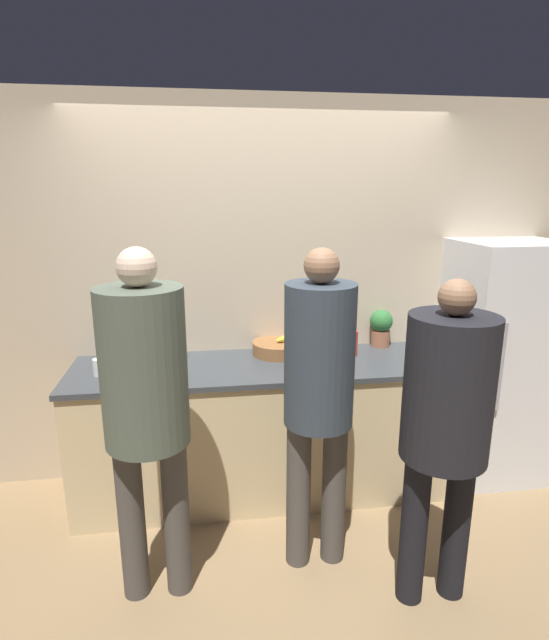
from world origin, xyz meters
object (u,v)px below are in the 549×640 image
person_center (319,384)px  person_right (446,414)px  fruit_bowl (278,348)px  bottle_dark (306,358)px  utensil_crock (176,349)px  bottle_red (352,342)px  cup_white (99,367)px  person_left (146,395)px  potted_plant (381,326)px  refrigerator (501,361)px

person_center → person_right: person_center is taller
fruit_bowl → bottle_dark: size_ratio=2.50×
utensil_crock → bottle_red: bottle_red is taller
person_center → bottle_dark: (0.07, 0.63, -0.08)m
person_center → cup_white: size_ratio=16.84×
person_left → potted_plant: person_left is taller
person_left → cup_white: person_left is taller
person_center → person_left: bearing=-172.8°
refrigerator → person_center: 1.68m
person_left → cup_white: bearing=115.2°
person_right → bottle_red: size_ratio=6.69×
person_center → fruit_bowl: 0.91m
person_center → utensil_crock: person_center is taller
utensil_crock → bottle_red: 1.18m
person_left → person_right: bearing=-9.4°
person_left → bottle_red: (1.27, 0.91, -0.08)m
fruit_bowl → utensil_crock: (-0.69, -0.01, 0.02)m
person_left → bottle_red: 1.56m
refrigerator → bottle_dark: 1.43m
person_center → bottle_dark: bearing=83.8°
potted_plant → bottle_red: bearing=-146.3°
person_right → bottle_red: person_right is taller
person_left → cup_white: 0.85m
bottle_red → person_left: bearing=-144.3°
utensil_crock → potted_plant: bearing=3.5°
person_center → potted_plant: bearing=55.0°
refrigerator → person_center: size_ratio=0.96×
person_left → bottle_dark: bearing=38.8°
person_left → utensil_crock: person_left is taller
person_center → utensil_crock: bearing=130.4°
person_center → person_right: size_ratio=1.06×
person_left → bottle_red: bearing=35.7°
utensil_crock → cup_white: size_ratio=2.35×
refrigerator → bottle_dark: refrigerator is taller
bottle_dark → potted_plant: 0.71m
bottle_red → potted_plant: bearing=33.7°
person_right → utensil_crock: (-1.28, 1.22, -0.02)m
refrigerator → utensil_crock: 2.25m
person_left → bottle_dark: person_left is taller
refrigerator → bottle_dark: size_ratio=11.82×
person_center → potted_plant: size_ratio=6.56×
person_right → potted_plant: 1.32m
bottle_dark → cup_white: bottle_dark is taller
utensil_crock → bottle_red: bearing=-4.2°
refrigerator → bottle_red: refrigerator is taller
person_center → fruit_bowl: person_center is taller
fruit_bowl → bottle_red: bottle_red is taller
person_left → cup_white: size_ratio=17.13×
utensil_crock → bottle_dark: utensil_crock is taller
fruit_bowl → bottle_dark: (0.14, -0.28, 0.01)m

